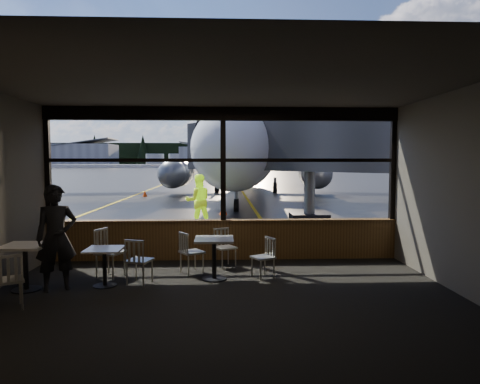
{
  "coord_description": "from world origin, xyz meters",
  "views": [
    {
      "loc": [
        -0.02,
        -9.8,
        2.26
      ],
      "look_at": [
        0.43,
        1.0,
        1.5
      ],
      "focal_mm": 32.0,
      "sensor_mm": 36.0,
      "label": 1
    }
  ],
  "objects": [
    {
      "name": "window_transom",
      "position": [
        0.0,
        0.0,
        2.3
      ],
      "size": [
        8.0,
        0.1,
        0.08
      ],
      "primitive_type": "cube",
      "color": "black",
      "rests_on": "ground"
    },
    {
      "name": "chair_near_n",
      "position": [
        0.04,
        -0.74,
        0.42
      ],
      "size": [
        0.62,
        0.62,
        0.84
      ],
      "primitive_type": null,
      "rotation": [
        0.0,
        0.0,
        3.63
      ],
      "color": "#B3ADA1",
      "rests_on": "carpet_floor"
    },
    {
      "name": "chair_left_s",
      "position": [
        -3.3,
        -3.25,
        0.45
      ],
      "size": [
        0.66,
        0.66,
        0.89
      ],
      "primitive_type": null,
      "rotation": [
        0.0,
        0.0,
        0.52
      ],
      "color": "#B0AB9F",
      "rests_on": "carpet_floor"
    },
    {
      "name": "treeline",
      "position": [
        0.0,
        210.0,
        6.0
      ],
      "size": [
        360.0,
        3.0,
        12.0
      ],
      "primitive_type": "cube",
      "color": "black",
      "rests_on": "ground_plane"
    },
    {
      "name": "cone_nose",
      "position": [
        0.02,
        8.45,
        0.24
      ],
      "size": [
        0.34,
        0.34,
        0.47
      ],
      "primitive_type": "cone",
      "color": "#E25407",
      "rests_on": "ground_plane"
    },
    {
      "name": "wall_right",
      "position": [
        4.0,
        -3.0,
        1.75
      ],
      "size": [
        0.04,
        6.0,
        3.5
      ],
      "primitive_type": "cube",
      "color": "#524B41",
      "rests_on": "ground"
    },
    {
      "name": "chair_mid_w",
      "position": [
        -2.21,
        -1.46,
        0.48
      ],
      "size": [
        0.68,
        0.68,
        0.97
      ],
      "primitive_type": null,
      "rotation": [
        0.0,
        0.0,
        -1.94
      ],
      "color": "#B6B1A4",
      "rests_on": "carpet_floor"
    },
    {
      "name": "mullion_right",
      "position": [
        3.95,
        0.0,
        2.2
      ],
      "size": [
        0.12,
        0.12,
        2.6
      ],
      "primitive_type": "cube",
      "color": "black",
      "rests_on": "ground"
    },
    {
      "name": "chair_near_w",
      "position": [
        -0.64,
        -1.23,
        0.43
      ],
      "size": [
        0.65,
        0.65,
        0.86
      ],
      "primitive_type": null,
      "rotation": [
        0.0,
        0.0,
        -1.0
      ],
      "color": "#BAB5A8",
      "rests_on": "carpet_floor"
    },
    {
      "name": "window_sill",
      "position": [
        0.0,
        0.0,
        0.45
      ],
      "size": [
        8.0,
        0.28,
        0.9
      ],
      "primitive_type": "cube",
      "color": "#523519",
      "rests_on": "ground"
    },
    {
      "name": "airliner",
      "position": [
        1.64,
        20.9,
        5.16
      ],
      "size": [
        31.11,
        36.21,
        10.33
      ],
      "primitive_type": null,
      "rotation": [
        0.0,
        0.0,
        -0.09
      ],
      "color": "white",
      "rests_on": "ground_plane"
    },
    {
      "name": "carpet_floor",
      "position": [
        0.0,
        -3.0,
        0.01
      ],
      "size": [
        8.0,
        6.0,
        0.01
      ],
      "primitive_type": "cube",
      "color": "black",
      "rests_on": "ground"
    },
    {
      "name": "chair_mid_s",
      "position": [
        -1.55,
        -1.95,
        0.43
      ],
      "size": [
        0.6,
        0.6,
        0.87
      ],
      "primitive_type": null,
      "rotation": [
        0.0,
        0.0,
        -0.32
      ],
      "color": "#AEAA9D",
      "rests_on": "carpet_floor"
    },
    {
      "name": "hangar_mid",
      "position": [
        0.0,
        185.0,
        5.0
      ],
      "size": [
        38.0,
        15.0,
        10.0
      ],
      "primitive_type": null,
      "color": "silver",
      "rests_on": "ground_plane"
    },
    {
      "name": "window_header",
      "position": [
        0.0,
        0.0,
        3.35
      ],
      "size": [
        8.0,
        0.18,
        0.3
      ],
      "primitive_type": "cube",
      "color": "black",
      "rests_on": "ground"
    },
    {
      "name": "chair_near_e",
      "position": [
        0.77,
        -1.63,
        0.4
      ],
      "size": [
        0.59,
        0.59,
        0.8
      ],
      "primitive_type": null,
      "rotation": [
        0.0,
        0.0,
        2.07
      ],
      "color": "beige",
      "rests_on": "carpet_floor"
    },
    {
      "name": "fuel_tank_c",
      "position": [
        -10.0,
        182.0,
        3.0
      ],
      "size": [
        8.0,
        8.0,
        6.0
      ],
      "primitive_type": "cylinder",
      "color": "silver",
      "rests_on": "ground_plane"
    },
    {
      "name": "cone_wing",
      "position": [
        -5.1,
        18.33,
        0.22
      ],
      "size": [
        0.31,
        0.31,
        0.43
      ],
      "primitive_type": "cone",
      "color": "#FF4A08",
      "rests_on": "ground_plane"
    },
    {
      "name": "ground_crew",
      "position": [
        -0.86,
        4.94,
        0.92
      ],
      "size": [
        1.03,
        0.89,
        1.84
      ],
      "primitive_type": "imported",
      "rotation": [
        0.0,
        0.0,
        3.38
      ],
      "color": "#BFF219",
      "rests_on": "ground_plane"
    },
    {
      "name": "cafe_table_left",
      "position": [
        -3.47,
        -2.28,
        0.41
      ],
      "size": [
        0.74,
        0.74,
        0.82
      ],
      "primitive_type": null,
      "color": "#A59F97",
      "rests_on": "carpet_floor"
    },
    {
      "name": "cafe_table_mid",
      "position": [
        -2.16,
        -2.08,
        0.35
      ],
      "size": [
        0.64,
        0.64,
        0.7
      ],
      "primitive_type": null,
      "color": "#ABA49D",
      "rests_on": "carpet_floor"
    },
    {
      "name": "hangar_right",
      "position": [
        60.0,
        178.0,
        6.0
      ],
      "size": [
        50.0,
        20.0,
        12.0
      ],
      "primitive_type": null,
      "color": "silver",
      "rests_on": "ground_plane"
    },
    {
      "name": "hangar_left",
      "position": [
        -70.0,
        180.0,
        5.5
      ],
      "size": [
        45.0,
        18.0,
        11.0
      ],
      "primitive_type": null,
      "color": "silver",
      "rests_on": "ground_plane"
    },
    {
      "name": "jet_bridge",
      "position": [
        3.6,
        5.5,
        2.28
      ],
      "size": [
        8.55,
        10.45,
        4.56
      ],
      "primitive_type": null,
      "color": "#2D2C2F",
      "rests_on": "ground_plane"
    },
    {
      "name": "mullion_left",
      "position": [
        -3.95,
        0.0,
        2.2
      ],
      "size": [
        0.12,
        0.12,
        2.6
      ],
      "primitive_type": "cube",
      "color": "black",
      "rests_on": "ground"
    },
    {
      "name": "cafe_table_near",
      "position": [
        -0.18,
        -1.71,
        0.4
      ],
      "size": [
        0.73,
        0.73,
        0.8
      ],
      "primitive_type": null,
      "color": "gray",
      "rests_on": "carpet_floor"
    },
    {
      "name": "ground_plane",
      "position": [
        0.0,
        120.0,
        0.0
      ],
      "size": [
        520.0,
        520.0,
        0.0
      ],
      "primitive_type": "plane",
      "color": "black",
      "rests_on": "ground"
    },
    {
      "name": "passenger",
      "position": [
        -2.92,
        -2.28,
        0.93
      ],
      "size": [
        0.81,
        0.71,
        1.87
      ],
      "primitive_type": "imported",
      "rotation": [
        0.0,
        0.0,
        0.47
      ],
      "color": "black",
      "rests_on": "carpet_floor"
    },
    {
      "name": "ceiling",
      "position": [
        0.0,
        -3.0,
        3.5
      ],
      "size": [
        8.0,
        6.0,
        0.04
      ],
      "primitive_type": "cube",
      "color": "#38332D",
      "rests_on": "ground"
    },
    {
      "name": "fuel_tank_b",
      "position": [
        -20.0,
        182.0,
        3.0
      ],
      "size": [
        8.0,
        8.0,
        6.0
      ],
      "primitive_type": "cylinder",
      "color": "silver",
      "rests_on": "ground_plane"
    },
    {
      "name": "mullion_centre",
      "position": [
        0.0,
        0.0,
        2.2
      ],
      "size": [
        0.12,
        0.12,
        2.6
      ],
      "primitive_type": "cube",
      "color": "black",
      "rests_on": "ground"
    },
    {
      "name": "wall_back",
      "position": [
        0.0,
        -6.0,
        1.75
      ],
      "size": [
        8.0,
        0.04,
        3.5
      ],
      "primitive_type": "cube",
      "color": "#524B41",
      "rests_on": "ground"
    },
    {
      "name": "fuel_tank_a",
      "position": [
        -30.0,
        182.0,
        3.0
      ],
      "size": [
        8.0,
        8.0,
        6.0
      ],
      "primitive_type": "cylinder",
      "color": "silver",
      "rests_on": "ground_plane"
    }
  ]
}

